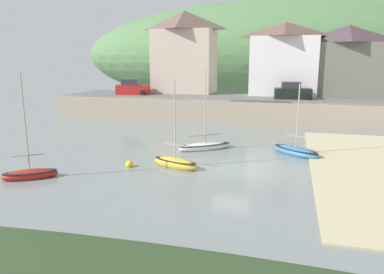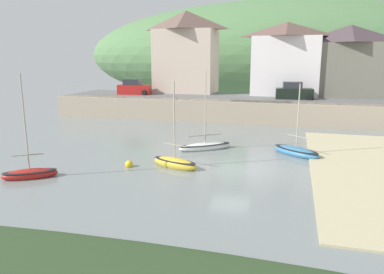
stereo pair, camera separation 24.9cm
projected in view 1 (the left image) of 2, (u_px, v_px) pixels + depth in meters
name	position (u px, v px, depth m)	size (l,w,h in m)	color
ground	(228.00, 237.00, 14.58)	(48.00, 41.00, 0.61)	gray
quay_seawall	(257.00, 111.00, 40.21)	(48.00, 9.40, 2.40)	tan
hillside_backdrop	(276.00, 55.00, 74.43)	(80.00, 44.00, 21.05)	#537C4B
waterfront_building_left	(184.00, 52.00, 48.73)	(8.14, 5.69, 10.57)	beige
waterfront_building_centre	(284.00, 58.00, 45.66)	(8.29, 5.85, 8.86)	white
waterfront_building_right	(347.00, 61.00, 43.87)	(8.67, 5.10, 8.37)	slate
rowboat_small_beached	(296.00, 151.00, 27.36)	(3.93, 3.48, 5.43)	teal
dinghy_open_wooden	(30.00, 174.00, 22.02)	(3.24, 2.66, 6.40)	#A9201A
sailboat_blue_trim	(205.00, 146.00, 28.88)	(4.18, 3.50, 6.37)	white
sailboat_nearest_shore	(175.00, 163.00, 24.26)	(3.57, 2.14, 5.82)	gold
parked_car_near_slipway	(132.00, 88.00, 46.88)	(4.27, 2.17, 1.95)	red
parked_car_by_wall	(292.00, 92.00, 41.91)	(4.24, 2.07, 1.95)	black
mooring_buoy	(129.00, 164.00, 24.32)	(0.53, 0.53, 0.53)	yellow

